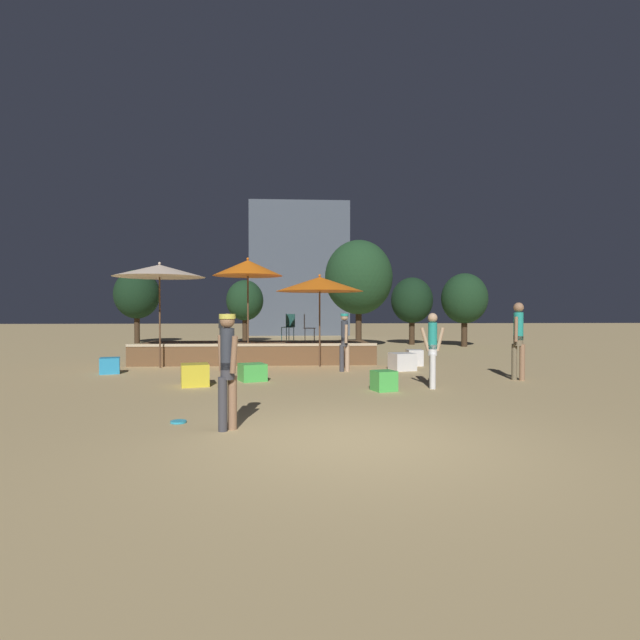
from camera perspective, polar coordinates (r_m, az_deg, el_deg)
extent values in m
plane|color=tan|center=(6.71, 4.08, -13.57)|extent=(120.00, 120.00, 0.00)
cube|color=brown|center=(16.97, -7.26, -3.66)|extent=(7.66, 3.00, 0.60)
cube|color=#CCB793|center=(15.49, -7.62, -2.84)|extent=(7.66, 0.12, 0.08)
cylinder|color=brown|center=(15.52, -8.23, -0.09)|extent=(0.05, 0.05, 2.77)
cone|color=orange|center=(15.58, -8.25, 5.91)|extent=(2.15, 2.15, 0.48)
sphere|color=orange|center=(15.60, -8.25, 6.94)|extent=(0.08, 0.08, 0.08)
cylinder|color=brown|center=(15.09, -0.04, -1.05)|extent=(0.05, 0.05, 2.28)
cone|color=orange|center=(15.10, -0.04, 4.12)|extent=(2.65, 2.65, 0.44)
sphere|color=orange|center=(15.12, -0.04, 5.10)|extent=(0.08, 0.08, 0.08)
cylinder|color=brown|center=(15.55, -17.84, -0.26)|extent=(0.05, 0.05, 2.70)
cone|color=beige|center=(15.59, -17.87, 5.37)|extent=(2.67, 2.67, 0.36)
sphere|color=beige|center=(15.61, -17.87, 6.19)|extent=(0.08, 0.08, 0.08)
cube|color=#4CC651|center=(12.24, -7.74, -5.93)|extent=(0.76, 0.76, 0.42)
cube|color=#4CC651|center=(10.72, 7.31, -6.90)|extent=(0.56, 0.56, 0.43)
cube|color=white|center=(15.69, 10.75, -4.25)|extent=(0.47, 0.47, 0.49)
cube|color=#2D9EDB|center=(14.65, -22.89, -4.82)|extent=(0.62, 0.62, 0.43)
cube|color=yellow|center=(11.66, -14.11, -6.10)|extent=(0.73, 0.73, 0.50)
cube|color=white|center=(14.43, 9.38, -4.72)|extent=(0.75, 0.75, 0.49)
cylinder|color=white|center=(11.12, 12.76, -5.76)|extent=(0.13, 0.13, 0.76)
cylinder|color=white|center=(11.28, 12.70, -5.67)|extent=(0.13, 0.13, 0.76)
cylinder|color=white|center=(11.16, 12.74, -3.37)|extent=(0.20, 0.20, 0.24)
cylinder|color=teal|center=(11.14, 12.75, -1.78)|extent=(0.20, 0.20, 0.58)
cylinder|color=tan|center=(11.15, 13.56, -2.14)|extent=(0.20, 0.12, 0.52)
cylinder|color=tan|center=(11.13, 11.92, -2.14)|extent=(0.23, 0.12, 0.52)
sphere|color=tan|center=(11.12, 12.75, 0.25)|extent=(0.21, 0.21, 0.21)
cylinder|color=#3F3F47|center=(7.23, -11.06, -9.42)|extent=(0.13, 0.13, 0.76)
cylinder|color=#997051|center=(7.32, -9.98, -9.29)|extent=(0.13, 0.13, 0.76)
cylinder|color=#3F3F47|center=(7.21, -10.53, -5.74)|extent=(0.20, 0.20, 0.24)
cylinder|color=#333842|center=(7.18, -10.54, -3.26)|extent=(0.20, 0.20, 0.59)
cylinder|color=#997051|center=(7.05, -9.82, -3.91)|extent=(0.15, 0.16, 0.53)
cylinder|color=#997051|center=(7.32, -11.23, -3.74)|extent=(0.14, 0.14, 0.52)
sphere|color=#997051|center=(7.16, -10.55, -0.09)|extent=(0.21, 0.21, 0.21)
cylinder|color=#D8D14C|center=(7.16, -10.55, 0.41)|extent=(0.23, 0.23, 0.07)
cylinder|color=tan|center=(13.98, 3.13, -4.37)|extent=(0.13, 0.13, 0.75)
cylinder|color=#3F3F47|center=(13.93, 2.51, -4.38)|extent=(0.13, 0.13, 0.75)
cylinder|color=#3F3F47|center=(13.92, 2.82, -2.52)|extent=(0.19, 0.19, 0.24)
cylinder|color=#333842|center=(13.90, 2.82, -1.26)|extent=(0.19, 0.19, 0.57)
cylinder|color=tan|center=(14.06, 2.63, -1.52)|extent=(0.11, 0.17, 0.51)
cylinder|color=tan|center=(13.76, 3.01, -1.58)|extent=(0.10, 0.13, 0.51)
sphere|color=tan|center=(13.89, 2.82, 0.34)|extent=(0.20, 0.20, 0.20)
cylinder|color=teal|center=(13.89, 2.82, 0.59)|extent=(0.22, 0.22, 0.07)
cylinder|color=#72664C|center=(13.16, 21.32, -4.48)|extent=(0.13, 0.13, 0.88)
cylinder|color=#997051|center=(13.11, 22.10, -4.51)|extent=(0.13, 0.13, 0.88)
cylinder|color=#72664C|center=(13.09, 21.73, -2.23)|extent=(0.23, 0.23, 0.24)
cylinder|color=teal|center=(13.08, 21.74, -0.66)|extent=(0.23, 0.23, 0.68)
cylinder|color=#997051|center=(12.90, 21.50, -0.98)|extent=(0.12, 0.12, 0.60)
cylinder|color=#997051|center=(13.26, 21.96, -0.93)|extent=(0.20, 0.21, 0.60)
sphere|color=#997051|center=(13.07, 21.75, 1.35)|extent=(0.24, 0.24, 0.24)
cylinder|color=#1E4C47|center=(17.07, -4.41, -1.58)|extent=(0.02, 0.02, 0.45)
cylinder|color=#1E4C47|center=(16.90, -3.57, -1.61)|extent=(0.02, 0.02, 0.45)
cylinder|color=#1E4C47|center=(17.32, -3.86, -1.54)|extent=(0.02, 0.02, 0.45)
cylinder|color=#1E4C47|center=(17.15, -3.02, -1.57)|extent=(0.02, 0.02, 0.45)
cylinder|color=#1E4C47|center=(17.10, -3.72, -0.82)|extent=(0.40, 0.40, 0.02)
cube|color=#1E4C47|center=(17.24, -3.41, -0.06)|extent=(0.32, 0.22, 0.45)
cylinder|color=#47474C|center=(15.95, -0.65, -1.76)|extent=(0.02, 0.02, 0.45)
cylinder|color=#47474C|center=(16.25, -0.67, -1.71)|extent=(0.02, 0.02, 0.45)
cylinder|color=#47474C|center=(15.95, -1.73, -1.76)|extent=(0.02, 0.02, 0.45)
cylinder|color=#47474C|center=(16.25, -1.73, -1.71)|extent=(0.02, 0.02, 0.45)
cylinder|color=#47474C|center=(16.09, -1.19, -0.94)|extent=(0.40, 0.40, 0.02)
cube|color=#47474C|center=(16.08, -1.80, -0.14)|extent=(0.04, 0.36, 0.45)
cylinder|color=#2D3338|center=(16.30, -10.03, -1.72)|extent=(0.02, 0.02, 0.45)
cylinder|color=#2D3338|center=(16.58, -10.40, -1.67)|extent=(0.02, 0.02, 0.45)
cylinder|color=#2D3338|center=(16.19, -11.02, -1.74)|extent=(0.02, 0.02, 0.45)
cylinder|color=#2D3338|center=(16.47, -11.38, -1.69)|extent=(0.02, 0.02, 0.45)
cylinder|color=#2D3338|center=(16.37, -10.71, -0.92)|extent=(0.40, 0.40, 0.02)
cube|color=#2D3338|center=(16.31, -11.27, -0.14)|extent=(0.19, 0.33, 0.45)
cylinder|color=#33B2D8|center=(7.97, -15.87, -11.12)|extent=(0.24, 0.24, 0.03)
cylinder|color=#3D2B1C|center=(27.20, -8.57, -1.08)|extent=(0.28, 0.28, 1.37)
ellipsoid|color=#19381E|center=(27.18, -8.58, 2.24)|extent=(1.99, 1.99, 2.19)
cylinder|color=#3D2B1C|center=(22.98, 4.43, -0.87)|extent=(0.28, 0.28, 1.84)
ellipsoid|color=#1E4223|center=(23.02, 4.44, 4.89)|extent=(3.10, 3.10, 3.40)
cylinder|color=#3D2B1C|center=(25.36, 10.45, -1.33)|extent=(0.28, 0.28, 1.29)
ellipsoid|color=black|center=(25.34, 10.46, 2.23)|extent=(2.07, 2.07, 2.28)
cylinder|color=#3D2B1C|center=(24.51, 16.16, -1.41)|extent=(0.28, 0.28, 1.31)
ellipsoid|color=#19381E|center=(24.50, 16.18, 2.39)|extent=(2.15, 2.15, 2.37)
cylinder|color=#3D2B1C|center=(27.57, -20.18, -0.95)|extent=(0.28, 0.28, 1.52)
ellipsoid|color=black|center=(27.57, -20.20, 2.78)|extent=(2.30, 2.30, 2.53)
cube|color=#4C5666|center=(36.37, -2.42, 5.65)|extent=(6.86, 4.89, 9.21)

